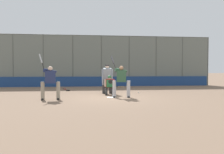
# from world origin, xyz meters

# --- Properties ---
(ground_plane) EXTENTS (160.00, 160.00, 0.00)m
(ground_plane) POSITION_xyz_m (0.00, 0.00, 0.00)
(ground_plane) COLOR #7A604C
(home_plate_marker) EXTENTS (0.43, 0.43, 0.01)m
(home_plate_marker) POSITION_xyz_m (0.00, 0.00, 0.01)
(home_plate_marker) COLOR white
(home_plate_marker) RESTS_ON ground_plane
(backstop_fence) EXTENTS (20.20, 0.08, 4.53)m
(backstop_fence) POSITION_xyz_m (0.00, -8.03, 2.35)
(backstop_fence) COLOR #515651
(backstop_fence) RESTS_ON ground_plane
(padding_wall) EXTENTS (19.72, 0.18, 0.86)m
(padding_wall) POSITION_xyz_m (0.00, -7.93, 0.43)
(padding_wall) COLOR navy
(padding_wall) RESTS_ON ground_plane
(bleachers_beyond) EXTENTS (14.08, 1.95, 1.16)m
(bleachers_beyond) POSITION_xyz_m (-1.79, -10.18, 0.38)
(bleachers_beyond) COLOR slate
(bleachers_beyond) RESTS_ON ground_plane
(batter_at_plate) EXTENTS (0.99, 0.73, 2.23)m
(batter_at_plate) POSITION_xyz_m (-0.52, 0.10, 0.91)
(batter_at_plate) COLOR #B7B7BC
(batter_at_plate) RESTS_ON ground_plane
(catcher_behind_plate) EXTENTS (0.61, 0.73, 1.14)m
(catcher_behind_plate) POSITION_xyz_m (-0.04, -1.16, 0.59)
(catcher_behind_plate) COLOR #333333
(catcher_behind_plate) RESTS_ON ground_plane
(umpire_home) EXTENTS (0.73, 0.45, 1.78)m
(umpire_home) POSITION_xyz_m (0.04, -1.89, 0.96)
(umpire_home) COLOR #333333
(umpire_home) RESTS_ON ground_plane
(batter_on_deck) EXTENTS (1.09, 0.62, 2.26)m
(batter_on_deck) POSITION_xyz_m (3.05, 0.55, 0.89)
(batter_on_deck) COLOR gray
(batter_on_deck) RESTS_ON ground_plane
(spare_bat_near_backstop) EXTENTS (0.90, 0.11, 0.07)m
(spare_bat_near_backstop) POSITION_xyz_m (-1.49, -6.74, 0.03)
(spare_bat_near_backstop) COLOR black
(spare_bat_near_backstop) RESTS_ON ground_plane
(spare_bat_by_padding) EXTENTS (0.35, 0.79, 0.07)m
(spare_bat_by_padding) POSITION_xyz_m (2.93, -5.16, 0.03)
(spare_bat_by_padding) COLOR black
(spare_bat_by_padding) RESTS_ON ground_plane
(fielding_glove_on_dirt) EXTENTS (0.28, 0.21, 0.10)m
(fielding_glove_on_dirt) POSITION_xyz_m (2.58, -3.83, 0.05)
(fielding_glove_on_dirt) COLOR black
(fielding_glove_on_dirt) RESTS_ON ground_plane
(baseball_loose) EXTENTS (0.07, 0.07, 0.07)m
(baseball_loose) POSITION_xyz_m (-1.95, -1.96, 0.04)
(baseball_loose) COLOR white
(baseball_loose) RESTS_ON ground_plane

